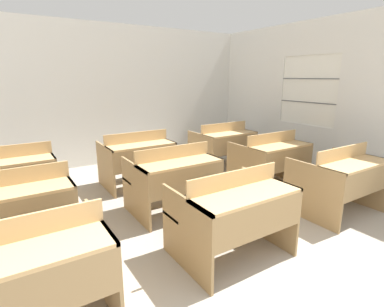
% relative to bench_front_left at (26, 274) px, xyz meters
% --- Properties ---
extents(wall_back, '(6.68, 0.06, 2.80)m').
position_rel_bench_front_left_xyz_m(wall_back, '(1.76, 4.06, 0.92)').
color(wall_back, silver).
rests_on(wall_back, ground_plane).
extents(wall_right_with_window, '(0.06, 5.61, 2.80)m').
position_rel_bench_front_left_xyz_m(wall_right_with_window, '(5.07, 1.19, 0.91)').
color(wall_right_with_window, silver).
rests_on(wall_right_with_window, ground_plane).
extents(bench_front_left, '(1.08, 0.85, 0.91)m').
position_rel_bench_front_left_xyz_m(bench_front_left, '(0.00, 0.00, 0.00)').
color(bench_front_left, '#997B51').
rests_on(bench_front_left, ground_plane).
extents(bench_front_center, '(1.08, 0.85, 0.91)m').
position_rel_bench_front_left_xyz_m(bench_front_center, '(1.81, -0.02, 0.00)').
color(bench_front_center, olive).
rests_on(bench_front_center, ground_plane).
extents(bench_front_right, '(1.08, 0.85, 0.91)m').
position_rel_bench_front_left_xyz_m(bench_front_right, '(3.65, 0.00, 0.00)').
color(bench_front_right, '#94754B').
rests_on(bench_front_right, ground_plane).
extents(bench_second_left, '(1.08, 0.85, 0.91)m').
position_rel_bench_front_left_xyz_m(bench_second_left, '(-0.01, 1.22, 0.00)').
color(bench_second_left, '#94764C').
rests_on(bench_second_left, ground_plane).
extents(bench_second_center, '(1.08, 0.85, 0.91)m').
position_rel_bench_front_left_xyz_m(bench_second_center, '(1.83, 1.22, 0.00)').
color(bench_second_center, '#94754B').
rests_on(bench_second_center, ground_plane).
extents(bench_second_right, '(1.08, 0.85, 0.91)m').
position_rel_bench_front_left_xyz_m(bench_second_right, '(3.63, 1.19, 0.00)').
color(bench_second_right, '#93744A').
rests_on(bench_second_right, ground_plane).
extents(bench_third_left, '(1.08, 0.85, 0.91)m').
position_rel_bench_front_left_xyz_m(bench_third_left, '(0.00, 2.42, 0.00)').
color(bench_third_left, '#98794F').
rests_on(bench_third_left, ground_plane).
extents(bench_third_center, '(1.08, 0.85, 0.91)m').
position_rel_bench_front_left_xyz_m(bench_third_center, '(1.82, 2.43, 0.00)').
color(bench_third_center, '#997A50').
rests_on(bench_third_center, ground_plane).
extents(bench_third_right, '(1.08, 0.85, 0.91)m').
position_rel_bench_front_left_xyz_m(bench_third_right, '(3.63, 2.43, 0.00)').
color(bench_third_right, '#9A7B51').
rests_on(bench_third_right, ground_plane).
extents(wastepaper_bin, '(0.28, 0.28, 0.32)m').
position_rel_bench_front_left_xyz_m(wastepaper_bin, '(4.76, 3.27, -0.32)').
color(wastepaper_bin, '#474C51').
rests_on(wastepaper_bin, ground_plane).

